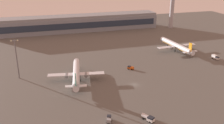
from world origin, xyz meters
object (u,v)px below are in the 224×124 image
Objects in this scene: maintenance_van at (109,119)px; catering_truck at (215,57)px; control_tower at (172,2)px; cargo_loader at (131,68)px; apron_light_west at (17,57)px; fuel_truck at (148,118)px; airplane_taxiway_distant at (76,74)px; airplane_near_gate at (176,46)px.

catering_truck reaches higher than maintenance_van.
control_tower is 10.64× the size of maintenance_van.
apron_light_west reaches higher than cargo_loader.
catering_truck reaches higher than fuel_truck.
cargo_loader is at bearing 19.84° from airplane_taxiway_distant.
cargo_loader is 62.33m from maintenance_van.
airplane_near_gate is (86.83, 33.62, 0.00)m from airplane_taxiway_distant.
fuel_truck reaches higher than cargo_loader.
control_tower is at bearing -150.03° from fuel_truck.
fuel_truck is (23.30, -52.22, -2.82)m from airplane_taxiway_distant.
airplane_taxiway_distant is at bearing 143.98° from cargo_loader.
fuel_truck is at bearing -56.08° from airplane_taxiway_distant.
airplane_near_gate is at bearing 9.85° from apron_light_west.
control_tower is 7.41× the size of fuel_truck.
airplane_near_gate is at bearing 31.04° from airplane_taxiway_distant.
apron_light_west is at bearing -77.29° from fuel_truck.
catering_truck is (80.62, 59.43, 0.21)m from fuel_truck.
fuel_truck is (16.85, -4.48, 0.19)m from maintenance_van.
airplane_taxiway_distant reaches higher than cargo_loader.
catering_truck reaches higher than cargo_loader.
maintenance_van is 111.89m from catering_truck.
apron_light_west reaches higher than fuel_truck.
airplane_taxiway_distant reaches higher than catering_truck.
airplane_near_gate reaches higher than catering_truck.
airplane_near_gate is 31.56m from catering_truck.
apron_light_west is (-33.04, 12.81, 9.85)m from airplane_taxiway_distant.
catering_truck is at bearing 13.84° from airplane_taxiway_distant.
airplane_near_gate is at bearing -17.39° from cargo_loader.
airplane_taxiway_distant is 37.82m from cargo_loader.
control_tower reaches higher than airplane_near_gate.
fuel_truck is 1.12× the size of catering_truck.
cargo_loader is 60.35m from fuel_truck.
apron_light_west is (-136.96, 5.59, 12.46)m from catering_truck.
apron_light_west is at bearing -173.96° from airplane_near_gate.
maintenance_van is 17.43m from fuel_truck.
cargo_loader is (-49.70, -27.10, -3.01)m from airplane_near_gate.
maintenance_van is 0.19× the size of apron_light_west.
airplane_taxiway_distant is at bearing -2.08° from catering_truck.
catering_truck is at bearing -60.90° from airplane_near_gate.
control_tower is at bearing 72.68° from maintenance_van.
control_tower is at bearing 51.30° from airplane_taxiway_distant.
airplane_taxiway_distant reaches higher than maintenance_van.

